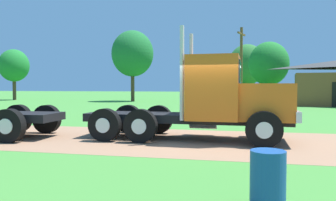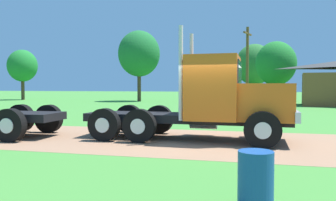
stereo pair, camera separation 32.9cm
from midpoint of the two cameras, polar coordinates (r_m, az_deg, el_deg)
name	(u,v)px [view 1 (the left image)]	position (r m, az deg, el deg)	size (l,w,h in m)	color
ground_plane	(206,142)	(11.28, 5.69, -6.96)	(200.00, 200.00, 0.00)	#448936
dirt_track	(206,141)	(11.28, 5.69, -6.94)	(120.00, 5.65, 0.01)	#9C7154
truck_foreground_white	(215,101)	(11.49, 7.22, -0.13)	(7.22, 2.70, 3.77)	black
steel_barrel	(268,179)	(5.37, 14.86, -12.81)	(0.53, 0.53, 0.87)	#19478C
utility_pole_near	(241,64)	(32.25, 12.03, 6.06)	(0.75, 2.15, 7.31)	brown
tree_left	(14,66)	(49.24, -24.87, 5.39)	(3.89, 3.89, 6.72)	#513823
tree_mid	(133,54)	(41.34, -6.27, 7.90)	(5.07, 5.07, 8.58)	#513823
tree_right	(247,65)	(52.19, 13.06, 5.93)	(5.57, 5.57, 8.14)	#513823
tree_far_right	(269,64)	(40.56, 16.50, 6.00)	(4.57, 4.57, 6.95)	#513823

